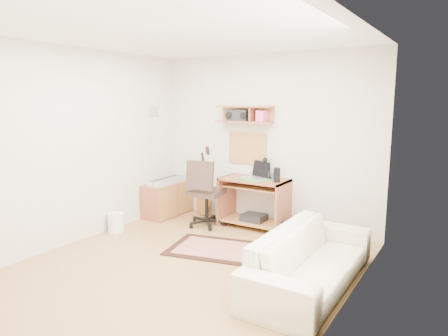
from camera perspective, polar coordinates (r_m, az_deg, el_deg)
The scene contains 22 objects.
floor at distance 4.86m, azimuth -5.22°, elevation -13.71°, with size 3.60×4.00×0.01m, color #AB7E47.
ceiling at distance 4.52m, azimuth -5.75°, elevation 18.32°, with size 3.60×4.00×0.01m, color white.
back_wall at distance 6.21m, azimuth 5.87°, elevation 3.86°, with size 3.60×0.01×2.60m, color beige.
left_wall at distance 5.78m, azimuth -19.84°, elevation 2.91°, with size 0.01×4.00×2.60m, color beige.
right_wall at distance 3.71m, azimuth 17.26°, elevation -0.39°, with size 0.01×4.00×2.60m, color beige.
wall_shelf at distance 6.21m, azimuth 2.89°, elevation 7.59°, with size 0.90×0.25×0.26m, color #9B5336.
cork_board at distance 6.34m, azimuth 3.32°, elevation 2.82°, with size 0.64×0.03×0.49m, color #A68153.
wall_photo at distance 6.77m, azimuth -9.88°, elevation 7.80°, with size 0.02×0.20×0.15m, color #4C8CBF.
desk at distance 6.14m, azimuth 4.26°, elevation -4.96°, with size 1.00×0.55×0.75m, color #9B5336, non-canonical shape.
laptop at distance 6.01m, azimuth 4.41°, elevation -0.34°, with size 0.35×0.35×0.26m, color silver, non-canonical shape.
speaker at distance 5.83m, azimuth 7.49°, elevation -0.96°, with size 0.10×0.10×0.21m, color black.
desk_lamp at distance 6.07m, azimuth 6.50°, elevation -0.01°, with size 0.11×0.11×0.32m, color black, non-canonical shape.
pencil_cup at distance 6.02m, azimuth 6.95°, elevation -1.20°, with size 0.06×0.06×0.09m, color #2D4288.
boombox at distance 6.25m, azimuth 2.05°, elevation 7.43°, with size 0.35×0.16×0.18m, color black.
rug at distance 5.33m, azimuth -0.72°, elevation -11.38°, with size 1.27×0.85×0.02m, color tan.
task_chair at distance 6.16m, azimuth -2.48°, elevation -3.46°, with size 0.54×0.54×1.05m, color #33261E, non-canonical shape.
cabinet at distance 6.86m, azimuth -7.95°, elevation -4.33°, with size 0.40×0.90×0.55m, color #9B5336.
music_keyboard at distance 6.80m, azimuth -8.01°, elevation -1.81°, with size 0.24×0.75×0.07m, color #B2B5BA.
guitar at distance 6.73m, azimuth -2.90°, elevation -1.87°, with size 0.31×0.19×1.16m, color #AA6D34, non-canonical shape.
waste_basket at distance 6.18m, azimuth -15.02°, elevation -7.43°, with size 0.23×0.23×0.28m, color white.
printer at distance 5.89m, azimuth 10.84°, elevation -8.70°, with size 0.50×0.39×0.19m, color #A5A8AA.
sofa at distance 4.35m, azimuth 12.21°, elevation -11.14°, with size 2.00×0.58×0.78m, color beige.
Camera 1 is at (2.72, -3.54, 1.92)m, focal length 32.36 mm.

